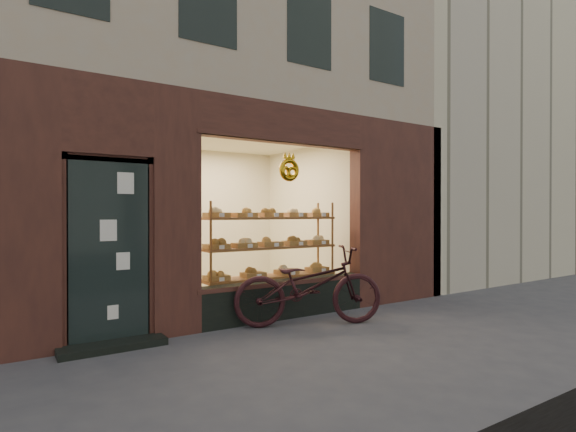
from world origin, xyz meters
TOP-DOWN VIEW (x-y plane):
  - ground at (0.00, 0.00)m, footprint 90.00×90.00m
  - bakery_building at (0.04, 5.29)m, footprint 7.20×7.28m
  - neighbor_right at (9.60, 5.50)m, footprint 12.00×7.00m
  - display_shelf at (0.45, 2.55)m, footprint 2.20×0.45m
  - bicycle at (0.47, 1.57)m, footprint 2.17×1.44m

SIDE VIEW (x-z plane):
  - ground at x=0.00m, z-range 0.00..0.00m
  - bicycle at x=0.47m, z-range 0.00..1.08m
  - display_shelf at x=0.45m, z-range 0.04..1.74m
  - neighbor_right at x=9.60m, z-range 0.00..9.00m
  - bakery_building at x=0.04m, z-range 1.08..10.08m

